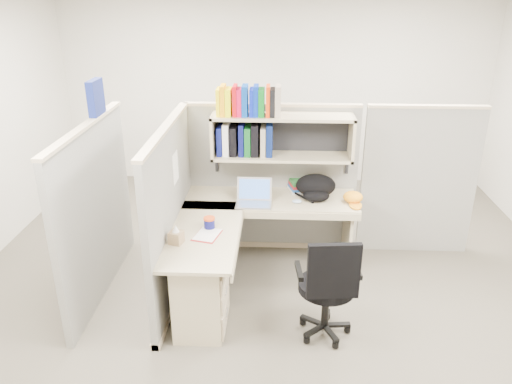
# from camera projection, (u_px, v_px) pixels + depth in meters

# --- Properties ---
(ground) EXTENTS (6.00, 6.00, 0.00)m
(ground) POSITION_uv_depth(u_px,v_px,m) (269.00, 291.00, 4.82)
(ground) COLOR #3C372E
(ground) RESTS_ON ground
(room_shell) EXTENTS (6.00, 6.00, 6.00)m
(room_shell) POSITION_uv_depth(u_px,v_px,m) (271.00, 128.00, 4.19)
(room_shell) COLOR beige
(room_shell) RESTS_ON ground
(cubicle) EXTENTS (3.79, 1.84, 1.95)m
(cubicle) POSITION_uv_depth(u_px,v_px,m) (234.00, 186.00, 4.90)
(cubicle) COLOR slate
(cubicle) RESTS_ON ground
(desk) EXTENTS (1.74, 1.75, 0.73)m
(desk) POSITION_uv_depth(u_px,v_px,m) (223.00, 266.00, 4.40)
(desk) COLOR tan
(desk) RESTS_ON ground
(laptop) EXTENTS (0.35, 0.35, 0.25)m
(laptop) POSITION_uv_depth(u_px,v_px,m) (254.00, 193.00, 4.86)
(laptop) COLOR #AEADB2
(laptop) RESTS_ON desk
(backpack) EXTENTS (0.48, 0.43, 0.24)m
(backpack) POSITION_uv_depth(u_px,v_px,m) (316.00, 187.00, 5.01)
(backpack) COLOR black
(backpack) RESTS_ON desk
(orange_cap) EXTENTS (0.22, 0.25, 0.11)m
(orange_cap) POSITION_uv_depth(u_px,v_px,m) (353.00, 197.00, 4.96)
(orange_cap) COLOR orange
(orange_cap) RESTS_ON desk
(snack_canister) EXTENTS (0.10, 0.10, 0.10)m
(snack_canister) POSITION_uv_depth(u_px,v_px,m) (209.00, 223.00, 4.43)
(snack_canister) COLOR #0E0F53
(snack_canister) RESTS_ON desk
(tissue_box) EXTENTS (0.13, 0.13, 0.17)m
(tissue_box) POSITION_uv_depth(u_px,v_px,m) (176.00, 234.00, 4.16)
(tissue_box) COLOR #997C57
(tissue_box) RESTS_ON desk
(mouse) EXTENTS (0.10, 0.07, 0.04)m
(mouse) POSITION_uv_depth(u_px,v_px,m) (297.00, 201.00, 4.95)
(mouse) COLOR #92ADCF
(mouse) RESTS_ON desk
(paper_cup) EXTENTS (0.09, 0.09, 0.10)m
(paper_cup) POSITION_uv_depth(u_px,v_px,m) (264.00, 189.00, 5.15)
(paper_cup) COLOR white
(paper_cup) RESTS_ON desk
(book_stack) EXTENTS (0.21, 0.26, 0.11)m
(book_stack) POSITION_uv_depth(u_px,v_px,m) (297.00, 186.00, 5.23)
(book_stack) COLOR gray
(book_stack) RESTS_ON desk
(loose_paper) EXTENTS (0.24, 0.29, 0.00)m
(loose_paper) POSITION_uv_depth(u_px,v_px,m) (207.00, 234.00, 4.33)
(loose_paper) COLOR silver
(loose_paper) RESTS_ON desk
(task_chair) EXTENTS (0.53, 0.49, 0.98)m
(task_chair) POSITION_uv_depth(u_px,v_px,m) (327.00, 302.00, 4.06)
(task_chair) COLOR black
(task_chair) RESTS_ON ground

